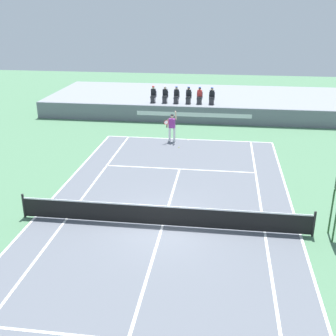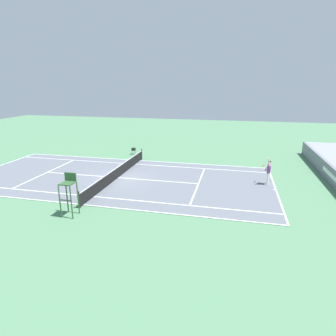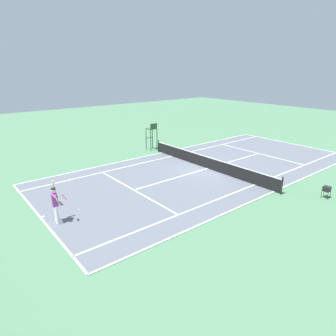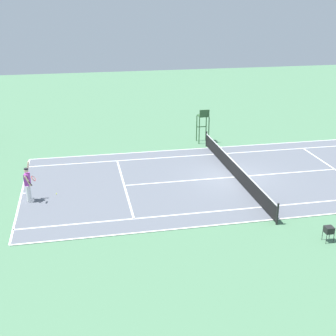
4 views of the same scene
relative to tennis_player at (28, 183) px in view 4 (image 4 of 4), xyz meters
name	(u,v)px [view 4 (image 4 of 4)]	position (x,y,z in m)	size (l,w,h in m)	color
ground_plane	(234,177)	(1.06, -11.38, -0.99)	(80.00, 80.00, 0.00)	#4C7A56
court	(234,177)	(1.06, -11.38, -0.98)	(11.08, 23.88, 0.03)	slate
net	(235,169)	(1.06, -11.38, -0.47)	(11.98, 0.10, 1.07)	black
tennis_player	(28,183)	(0.00, 0.00, 0.00)	(0.81, 0.62, 2.08)	white
tennis_ball	(56,194)	(0.62, -1.31, -0.96)	(0.07, 0.07, 0.07)	#D1E533
umpire_chair	(203,121)	(7.96, -11.38, 0.56)	(0.77, 0.77, 2.44)	#2D562D
ball_hopper	(329,230)	(-6.76, -12.89, -0.42)	(0.36, 0.36, 0.70)	black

